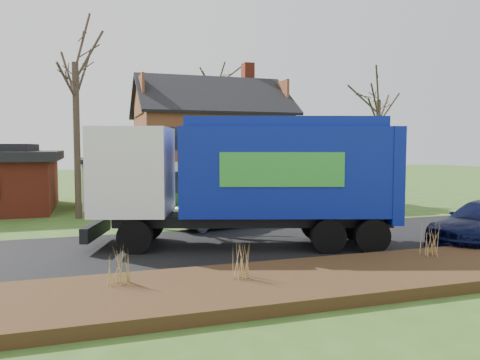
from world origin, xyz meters
name	(u,v)px	position (x,y,z in m)	size (l,w,h in m)	color
ground	(251,245)	(0.00, 0.00, 0.00)	(120.00, 120.00, 0.00)	#31531B
road	(251,244)	(0.00, 0.00, 0.01)	(80.00, 7.00, 0.02)	black
mulch_verge	(319,280)	(0.00, -5.30, 0.15)	(80.00, 3.50, 0.30)	#321C10
main_house	(202,139)	(1.49, 13.91, 4.03)	(12.95, 8.95, 9.26)	beige
garbage_truck	(251,173)	(-0.09, -0.24, 2.63)	(11.02, 5.89, 4.57)	black
silver_sedan	(221,213)	(-0.12, 3.67, 0.67)	(1.41, 4.04, 1.33)	#A7ABAF
tree_front_west	(74,39)	(-6.10, 8.44, 8.75)	(3.57, 3.57, 10.61)	#3E3025
tree_front_east	(379,83)	(11.41, 8.98, 7.40)	(3.28, 3.28, 9.10)	#423627
tree_back	(213,70)	(4.36, 22.12, 9.84)	(3.73, 3.73, 11.80)	#423327
grass_clump_west	(118,264)	(-4.96, -4.58, 0.77)	(0.36, 0.29, 0.94)	#A08D46
grass_clump_mid	(242,260)	(-2.00, -5.04, 0.76)	(0.33, 0.27, 0.92)	tan
grass_clump_east	(430,240)	(4.08, -4.51, 0.78)	(0.39, 0.32, 0.97)	#A78149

